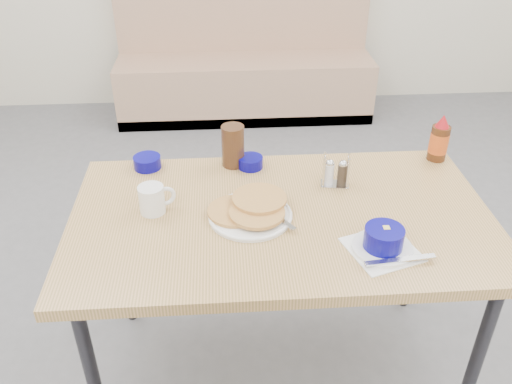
{
  "coord_description": "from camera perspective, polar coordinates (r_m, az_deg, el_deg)",
  "views": [
    {
      "loc": [
        -0.19,
        -1.21,
        1.8
      ],
      "look_at": [
        -0.08,
        0.3,
        0.82
      ],
      "focal_mm": 38.0,
      "sensor_mm": 36.0,
      "label": 1
    }
  ],
  "objects": [
    {
      "name": "amber_tumbler",
      "position": [
        2.04,
        -2.44,
        4.87
      ],
      "size": [
        0.11,
        0.11,
        0.16
      ],
      "primitive_type": "cylinder",
      "rotation": [
        0.0,
        0.0,
        -0.36
      ],
      "color": "#3F2414",
      "rests_on": "dining_table"
    },
    {
      "name": "booth_bench",
      "position": [
        4.25,
        -1.24,
        12.95
      ],
      "size": [
        1.9,
        0.56,
        1.22
      ],
      "color": "tan",
      "rests_on": "ground"
    },
    {
      "name": "dining_table",
      "position": [
        1.84,
        2.65,
        -3.91
      ],
      "size": [
        1.4,
        0.8,
        0.76
      ],
      "color": "tan",
      "rests_on": "ground"
    },
    {
      "name": "creamer_bowl",
      "position": [
        2.09,
        -11.37,
        3.09
      ],
      "size": [
        0.1,
        0.1,
        0.05
      ],
      "rotation": [
        0.0,
        0.0,
        0.24
      ],
      "color": "#070576",
      "rests_on": "dining_table"
    },
    {
      "name": "syrup_bottle",
      "position": [
        2.19,
        18.72,
        5.16
      ],
      "size": [
        0.07,
        0.07,
        0.19
      ],
      "rotation": [
        0.0,
        0.0,
        -0.1
      ],
      "color": "#47230F",
      "rests_on": "dining_table"
    },
    {
      "name": "pancake_plate",
      "position": [
        1.78,
        -0.58,
        -2.03
      ],
      "size": [
        0.28,
        0.27,
        0.05
      ],
      "rotation": [
        0.0,
        0.0,
        0.27
      ],
      "color": "white",
      "rests_on": "dining_table"
    },
    {
      "name": "condiment_caddy",
      "position": [
        1.95,
        8.37,
        1.81
      ],
      "size": [
        0.11,
        0.07,
        0.12
      ],
      "rotation": [
        0.0,
        0.0,
        -0.17
      ],
      "color": "silver",
      "rests_on": "dining_table"
    },
    {
      "name": "coffee_mug",
      "position": [
        1.82,
        -10.79,
        -0.71
      ],
      "size": [
        0.12,
        0.09,
        0.1
      ],
      "rotation": [
        0.0,
        0.0,
        0.34
      ],
      "color": "white",
      "rests_on": "dining_table"
    },
    {
      "name": "butter_bowl",
      "position": [
        2.05,
        -0.59,
        3.15
      ],
      "size": [
        0.09,
        0.09,
        0.04
      ],
      "rotation": [
        0.0,
        0.0,
        -0.39
      ],
      "color": "#070576",
      "rests_on": "dining_table"
    },
    {
      "name": "grits_setting",
      "position": [
        1.67,
        13.27,
        -5.07
      ],
      "size": [
        0.26,
        0.25,
        0.08
      ],
      "rotation": [
        0.0,
        0.0,
        0.32
      ],
      "color": "white",
      "rests_on": "dining_table"
    }
  ]
}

